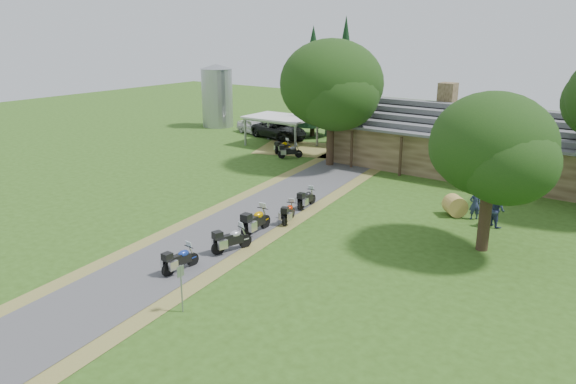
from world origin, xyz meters
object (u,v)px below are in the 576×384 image
Objects in this scene: silo at (217,95)px; motorcycle_row_b at (232,238)px; motorcycle_carport_b at (290,151)px; motorcycle_row_a at (180,258)px; motorcycle_row_e at (307,198)px; lodge at (479,139)px; car_dark_suv at (279,126)px; motorcycle_carport_a at (283,146)px; hay_bale at (455,206)px; carport at (281,131)px; motorcycle_row_d at (289,212)px; car_white_sedan at (254,124)px; motorcycle_row_c at (256,220)px.

motorcycle_row_b is (24.10, -24.75, -2.59)m from silo.
motorcycle_row_a is at bearing -113.82° from motorcycle_carport_b.
motorcycle_row_e is 0.98× the size of motorcycle_carport_b.
motorcycle_row_e is (-0.92, 7.66, -0.06)m from motorcycle_row_b.
car_dark_suv is at bearing 176.25° from lodge.
lodge is 12.28× the size of motorcycle_carport_a.
hay_bale is (7.58, 3.78, -0.02)m from motorcycle_row_e.
motorcycle_row_e is 1.52× the size of hay_bale.
silo is 9.60m from car_dark_suv.
motorcycle_carport_a is (-10.49, 21.54, -0.01)m from motorcycle_row_a.
motorcycle_row_d is (12.45, -15.83, -0.71)m from carport.
lodge is 22.54m from motorcycle_row_b.
car_white_sedan reaches higher than motorcycle_row_c.
car_dark_suv is 24.55m from hay_bale.
silo is at bearing 60.45° from motorcycle_row_b.
motorcycle_row_c is 11.47m from hay_bale.
lodge is 3.35× the size of car_dark_suv.
motorcycle_row_b is (14.83, -23.30, -0.56)m from car_dark_suv.
motorcycle_carport_b reaches higher than motorcycle_row_d.
lodge is at bearing 3.14° from carport.
car_dark_suv reaches higher than motorcycle_row_a.
motorcycle_row_d is 1.50× the size of hay_bale.
hay_bale is (2.31, -10.60, -1.87)m from lodge.
motorcycle_row_a reaches higher than motorcycle_carport_a.
motorcycle_row_e is (-0.65, 2.70, 0.01)m from motorcycle_row_d.
motorcycle_row_b is at bearing -171.16° from motorcycle_row_c.
lodge is at bearing -7.79° from motorcycle_row_a.
hay_bale is at bearing -67.99° from motorcycle_carport_b.
motorcycle_row_c reaches higher than hay_bale.
carport is 3.06m from motorcycle_carport_a.
carport is 3.37× the size of motorcycle_carport_b.
silo is 28.92m from motorcycle_row_e.
motorcycle_row_c is (17.72, -21.22, -0.19)m from car_white_sedan.
lodge is 15.66m from motorcycle_carport_a.
hay_bale is at bearing -23.40° from silo.
motorcycle_carport_b is at bearing -45.34° from carport.
silo is 3.36× the size of motorcycle_row_b.
motorcycle_row_c reaches higher than motorcycle_row_d.
lodge reaches higher than car_white_sedan.
motorcycle_row_e is (17.40, -16.12, -0.33)m from car_white_sedan.
carport is at bearing -127.93° from car_dark_suv.
motorcycle_row_c is at bearing 153.39° from motorcycle_row_d.
car_dark_suv is 23.42m from motorcycle_row_d.
car_dark_suv reaches higher than motorcycle_carport_b.
lodge reaches higher than motorcycle_carport_b.
motorcycle_row_b is 1.10× the size of motorcycle_row_e.
car_white_sedan reaches higher than motorcycle_row_e.
carport is 20.15m from motorcycle_row_d.
car_white_sedan is (5.78, -0.97, -2.32)m from silo.
lodge reaches higher than motorcycle_row_b.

